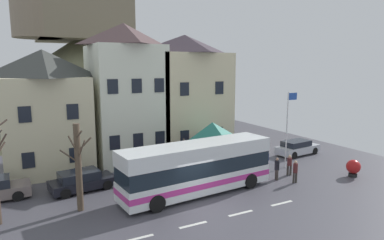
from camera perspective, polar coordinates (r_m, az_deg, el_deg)
ground_plane at (r=20.11m, az=2.05°, el=-14.80°), size 40.00×60.00×0.07m
townhouse_00 at (r=28.61m, az=-23.52°, el=1.47°), size 6.11×6.82×9.37m
townhouse_01 at (r=29.29m, az=-11.18°, el=4.44°), size 5.58×6.17×11.62m
townhouse_02 at (r=31.68m, az=-1.21°, el=4.33°), size 6.76×6.72×10.94m
hilltop_castle at (r=50.87m, az=-17.81°, el=7.16°), size 37.57×37.57×18.98m
transit_bus at (r=21.73m, az=0.95°, el=-8.19°), size 10.51×3.34×3.28m
bus_shelter at (r=26.03m, az=3.46°, el=-1.99°), size 3.60×3.60×3.85m
parked_car_01 at (r=32.69m, az=17.35°, el=-4.49°), size 4.48×2.18×1.34m
parked_car_02 at (r=23.72m, az=-18.17°, el=-9.72°), size 4.31×2.41×1.31m
parked_car_03 at (r=28.95m, az=8.21°, el=-5.95°), size 4.51×2.28×1.28m
pedestrian_00 at (r=26.59m, az=8.66°, el=-6.93°), size 0.32×0.36×1.52m
pedestrian_01 at (r=25.17m, az=14.17°, el=-7.88°), size 0.34×0.36×1.64m
pedestrian_02 at (r=26.47m, az=16.16°, el=-7.20°), size 0.34×0.34×1.55m
pedestrian_03 at (r=24.88m, az=17.08°, el=-8.16°), size 0.34×0.32×1.61m
public_bench at (r=28.60m, az=2.23°, el=-6.40°), size 1.47×0.48×0.87m
flagpole at (r=27.83m, az=15.91°, el=-0.60°), size 0.95×0.10×6.10m
harbour_buoy at (r=27.85m, az=25.63°, el=-7.22°), size 1.03×1.03×1.28m
bare_tree_01 at (r=19.97m, az=-18.67°, el=-7.43°), size 1.74×1.23×5.01m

